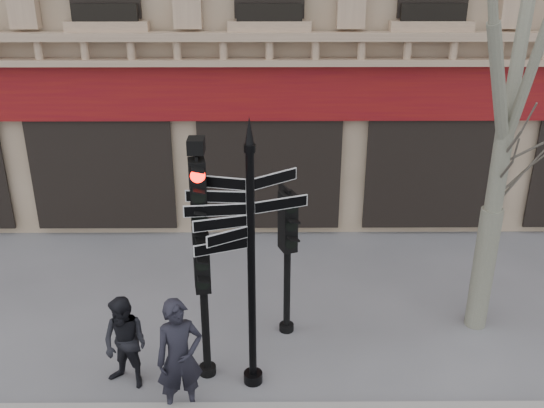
{
  "coord_description": "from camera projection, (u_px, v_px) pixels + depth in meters",
  "views": [
    {
      "loc": [
        -0.03,
        -8.71,
        6.7
      ],
      "look_at": [
        0.03,
        0.6,
        2.68
      ],
      "focal_mm": 40.0,
      "sensor_mm": 36.0,
      "label": 1
    }
  ],
  "objects": [
    {
      "name": "traffic_signal_main",
      "position": [
        201.0,
        235.0,
        9.21
      ],
      "size": [
        0.51,
        0.4,
        4.15
      ],
      "rotation": [
        0.0,
        0.0,
        0.18
      ],
      "color": "black",
      "rests_on": "ground"
    },
    {
      "name": "pedestrian_b",
      "position": [
        125.0,
        343.0,
        9.68
      ],
      "size": [
        0.97,
        0.88,
        1.62
      ],
      "primitive_type": "imported",
      "rotation": [
        0.0,
        0.0,
        -0.41
      ],
      "color": "black",
      "rests_on": "ground"
    },
    {
      "name": "fingerpost",
      "position": [
        251.0,
        215.0,
        8.86
      ],
      "size": [
        2.22,
        2.22,
        4.52
      ],
      "rotation": [
        0.0,
        0.0,
        0.19
      ],
      "color": "black",
      "rests_on": "ground"
    },
    {
      "name": "ground",
      "position": [
        270.0,
        357.0,
        10.66
      ],
      "size": [
        80.0,
        80.0,
        0.0
      ],
      "primitive_type": "plane",
      "color": "slate",
      "rests_on": "ground"
    },
    {
      "name": "traffic_signal_secondary",
      "position": [
        288.0,
        237.0,
        10.62
      ],
      "size": [
        0.56,
        0.48,
        2.81
      ],
      "rotation": [
        0.0,
        0.0,
        0.36
      ],
      "color": "black",
      "rests_on": "ground"
    },
    {
      "name": "pedestrian_a",
      "position": [
        180.0,
        358.0,
        9.06
      ],
      "size": [
        0.84,
        0.69,
        1.97
      ],
      "primitive_type": "imported",
      "rotation": [
        0.0,
        0.0,
        0.35
      ],
      "color": "black",
      "rests_on": "ground"
    }
  ]
}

